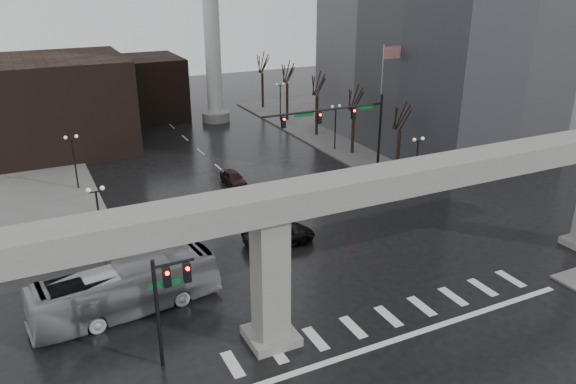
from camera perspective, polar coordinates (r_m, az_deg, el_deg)
name	(u,v)px	position (r m, az deg, el deg)	size (l,w,h in m)	color
ground	(379,308)	(34.34, 9.18, -11.52)	(160.00, 160.00, 0.00)	black
sidewalk_ne	(386,121)	(75.56, 9.88, 7.15)	(28.00, 36.00, 0.15)	slate
elevated_guideway	(405,197)	(31.86, 11.78, -0.46)	(48.00, 2.60, 8.70)	gray
building_far_left	(51,105)	(66.57, -22.95, 8.17)	(16.00, 14.00, 10.00)	black
building_far_mid	(142,88)	(78.00, -14.58, 10.20)	(10.00, 10.00, 8.00)	black
smokestack	(211,15)	(73.08, -7.83, 17.36)	(3.60, 3.60, 30.00)	silver
signal_mast_arm	(345,122)	(51.07, 5.85, 7.05)	(12.12, 0.43, 8.00)	black
signal_left_pole	(167,293)	(28.17, -12.17, -10.02)	(2.30, 0.30, 6.00)	black
flagpole_assembly	(384,91)	(56.72, 9.70, 10.09)	(2.06, 0.12, 12.00)	silver
lamp_right_0	(417,155)	(50.53, 12.98, 3.65)	(1.22, 0.32, 5.11)	black
lamp_right_1	(336,120)	(61.54, 4.85, 7.35)	(1.22, 0.32, 5.11)	black
lamp_right_2	(280,95)	(73.57, -0.79, 9.80)	(1.22, 0.32, 5.11)	black
lamp_left_0	(98,209)	(40.24, -18.73, -1.68)	(1.22, 0.32, 5.11)	black
lamp_left_1	(73,153)	(53.41, -20.98, 3.73)	(1.22, 0.32, 5.11)	black
lamp_left_2	(58,118)	(66.93, -22.34, 6.97)	(1.22, 0.32, 5.11)	black
tree_right_0	(398,149)	(54.34, 11.16, 4.31)	(1.09, 1.58, 7.50)	black
tree_right_1	(353,128)	(60.60, 6.64, 6.44)	(1.09, 1.61, 7.67)	black
tree_right_2	(317,112)	(67.23, 2.96, 8.14)	(1.10, 1.63, 7.85)	black
tree_right_3	(287,98)	(74.13, -0.07, 9.50)	(1.11, 1.66, 8.02)	black
tree_right_4	(263,87)	(81.23, -2.59, 10.61)	(1.12, 1.69, 8.19)	black
pickup_truck	(279,234)	(40.82, -0.90, -4.34)	(2.44, 5.29, 1.47)	black
city_bus	(127,289)	(34.05, -16.08, -9.48)	(2.54, 10.86, 3.03)	#A1A1A5
far_car	(233,178)	(52.19, -5.57, 1.42)	(1.53, 3.81, 1.30)	black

